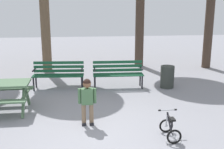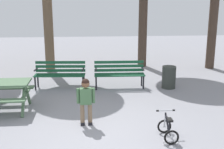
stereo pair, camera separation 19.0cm
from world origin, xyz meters
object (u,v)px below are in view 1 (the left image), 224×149
at_px(trash_bin, 167,77).
at_px(child_standing, 87,98).
at_px(park_bench_left, 118,72).
at_px(kids_bicycle, 170,129).
at_px(park_bench_far_left, 59,73).

bearing_deg(trash_bin, child_standing, -134.96).
xyz_separation_m(park_bench_left, kids_bicycle, (0.56, -3.74, -0.31)).
xyz_separation_m(park_bench_far_left, trash_bin, (3.47, -0.34, -0.15)).
bearing_deg(kids_bicycle, child_standing, 152.30).
bearing_deg(trash_bin, park_bench_far_left, 174.34).
relative_size(park_bench_far_left, kids_bicycle, 2.91).
relative_size(park_bench_left, kids_bicycle, 2.88).
height_order(park_bench_left, kids_bicycle, park_bench_left).
bearing_deg(trash_bin, park_bench_left, 171.74).
bearing_deg(park_bench_far_left, trash_bin, -5.66).
distance_m(child_standing, kids_bicycle, 1.90).
xyz_separation_m(child_standing, trash_bin, (2.65, 2.66, -0.27)).
xyz_separation_m(park_bench_left, child_standing, (-1.08, -2.88, 0.12)).
bearing_deg(child_standing, kids_bicycle, -27.70).
height_order(park_bench_far_left, trash_bin, park_bench_far_left).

